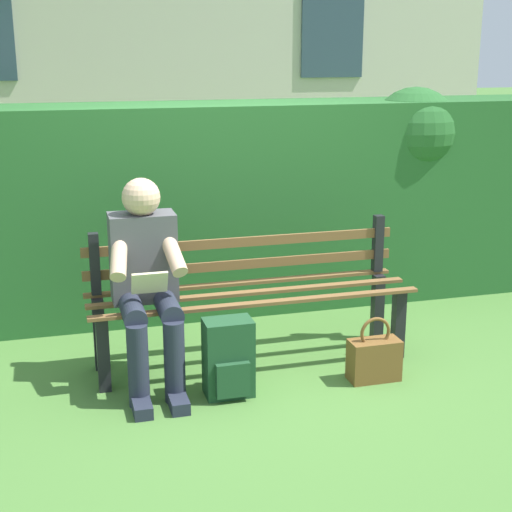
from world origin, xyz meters
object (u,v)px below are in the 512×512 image
person_seated (147,278)px  handbag (374,358)px  backpack (228,359)px  park_bench (249,293)px

person_seated → handbag: size_ratio=3.05×
backpack → park_bench: bearing=-117.8°
park_bench → handbag: 0.86m
park_bench → person_seated: size_ratio=1.67×
backpack → handbag: size_ratio=1.14×
backpack → handbag: bearing=177.6°
park_bench → person_seated: 0.70m
person_seated → handbag: person_seated is taller
park_bench → backpack: (0.24, 0.46, -0.22)m
backpack → person_seated: bearing=-36.2°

